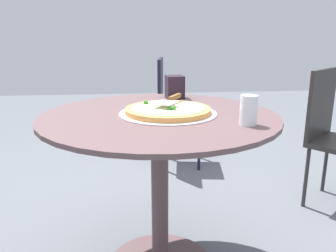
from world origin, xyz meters
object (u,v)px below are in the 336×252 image
Objects in this scene: pizza_on_tray at (168,111)px; patio_chair_far at (335,130)px; patio_table at (160,158)px; patio_chair_corner at (172,105)px; drinking_cup at (249,110)px; pizza_server at (171,100)px; napkin_dispenser at (175,87)px.

patio_chair_far is (0.55, -1.11, -0.27)m from pizza_on_tray.
pizza_on_tray is at bearing -93.51° from patio_table.
patio_chair_far is at bearing -131.21° from patio_chair_corner.
patio_table is 9.00× the size of drinking_cup.
pizza_on_tray is at bearing 172.68° from patio_chair_corner.
pizza_on_tray is at bearing 116.14° from patio_chair_far.
patio_chair_corner reaches higher than drinking_cup.
pizza_server is 1.36m from patio_chair_corner.
pizza_on_tray is 1.27m from patio_chair_far.
drinking_cup is 0.95× the size of napkin_dispenser.
pizza_server is (0.05, -0.05, 0.25)m from patio_table.
pizza_on_tray is at bearing 162.99° from pizza_server.
pizza_server is 1.24m from patio_chair_far.
patio_chair_corner is (0.82, 0.94, 0.01)m from patio_chair_far.
napkin_dispenser is 0.13× the size of patio_chair_corner.
pizza_server is 1.86× the size of drinking_cup.
napkin_dispenser reaches higher than pizza_on_tray.
pizza_server reaches higher than pizza_on_tray.
napkin_dispenser reaches higher than drinking_cup.
patio_table is at bearing 86.49° from pizza_on_tray.
pizza_on_tray is 0.07m from pizza_server.
patio_chair_far is 1.25m from patio_chair_corner.
pizza_server is at bearing 164.28° from napkin_dispenser.
patio_chair_corner is (1.01, -0.10, -0.30)m from napkin_dispenser.
drinking_cup is (-0.21, -0.31, 0.25)m from patio_table.
patio_chair_corner is at bearing -6.90° from pizza_server.
pizza_on_tray is 3.53× the size of napkin_dispenser.
napkin_dispenser is at bearing -16.93° from patio_table.
napkin_dispenser is 1.06m from patio_chair_corner.
patio_chair_corner is (1.37, -0.21, -0.05)m from patio_table.
patio_chair_corner is (1.58, 0.10, -0.30)m from drinking_cup.
pizza_on_tray is 1.40m from patio_chair_corner.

